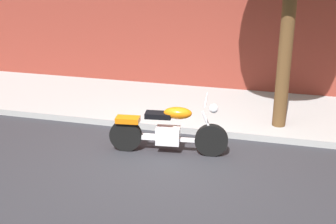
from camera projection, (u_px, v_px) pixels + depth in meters
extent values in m
plane|color=#28282D|center=(169.00, 161.00, 8.27)|extent=(60.00, 60.00, 0.00)
cube|color=#969696|center=(197.00, 108.00, 10.71)|extent=(23.15, 2.87, 0.14)
cylinder|color=black|center=(211.00, 140.00, 8.38)|extent=(0.62, 0.20, 0.61)
cylinder|color=black|center=(126.00, 135.00, 8.59)|extent=(0.62, 0.20, 0.61)
cube|color=silver|center=(168.00, 135.00, 8.46)|extent=(0.47, 0.33, 0.32)
cube|color=silver|center=(168.00, 139.00, 8.49)|extent=(1.45, 0.25, 0.06)
ellipsoid|color=#D1660C|center=(178.00, 113.00, 8.28)|extent=(0.55, 0.32, 0.22)
cube|color=black|center=(158.00, 115.00, 8.35)|extent=(0.50, 0.29, 0.10)
cube|color=#D1660C|center=(128.00, 120.00, 8.46)|extent=(0.46, 0.29, 0.10)
cylinder|color=silver|center=(209.00, 126.00, 8.29)|extent=(0.28, 0.08, 0.58)
cylinder|color=silver|center=(206.00, 100.00, 8.11)|extent=(0.12, 0.70, 0.04)
sphere|color=silver|center=(214.00, 109.00, 8.15)|extent=(0.17, 0.17, 0.17)
cylinder|color=silver|center=(156.00, 136.00, 8.68)|extent=(0.81, 0.18, 0.09)
cylinder|color=#54391F|center=(286.00, 48.00, 8.93)|extent=(0.27, 0.27, 3.55)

